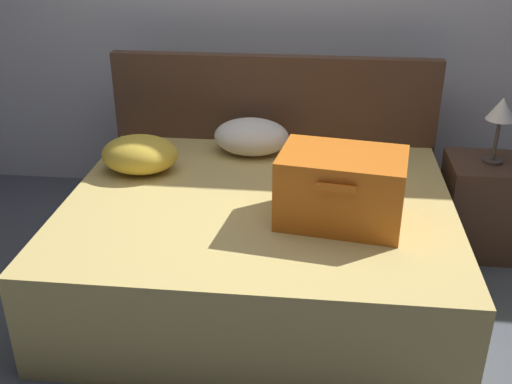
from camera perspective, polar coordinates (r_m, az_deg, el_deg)
The scene contains 8 objects.
ground_plane at distance 2.88m, azimuth -0.63°, elevation -13.40°, with size 12.00×12.00×0.00m, color #4C515B.
bed at distance 3.06m, azimuth 0.24°, elevation -4.99°, with size 1.86×1.55×0.50m, color tan.
headboard at distance 3.68m, azimuth 1.59°, elevation 4.97°, with size 1.90×0.08×1.01m, color #4C3323.
hard_case_large at distance 2.71m, azimuth 8.00°, elevation 0.41°, with size 0.59×0.44×0.32m.
pillow_near_headboard at distance 3.44m, azimuth -0.43°, elevation 5.21°, with size 0.42×0.31×0.20m, color white.
pillow_center_head at distance 3.26m, azimuth -10.84°, elevation 3.49°, with size 0.40×0.32×0.20m, color gold.
nightstand at distance 3.62m, azimuth 20.58°, elevation -1.27°, with size 0.44×0.40×0.54m, color #4C3323.
table_lamp at distance 3.42m, azimuth 22.01°, elevation 6.92°, with size 0.15×0.15×0.36m.
Camera 1 is at (0.27, -2.21, 1.83)m, focal length 42.68 mm.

